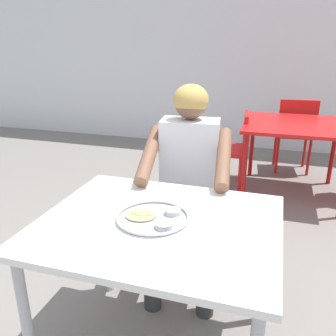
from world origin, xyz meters
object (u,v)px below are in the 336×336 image
object	(u,v)px
chair_foreground	(192,195)
chair_red_left	(232,145)
thali_tray	(154,217)
chair_red_far	(295,130)
table_foreground	(159,237)
table_background_red	(296,131)
diner_foreground	(188,173)

from	to	relation	value
chair_foreground	chair_red_left	xyz separation A→B (m)	(0.08, 1.38, -0.02)
thali_tray	chair_red_far	size ratio (longest dim) A/B	0.37
table_foreground	table_background_red	distance (m)	2.31
chair_red_left	chair_red_far	size ratio (longest dim) A/B	0.92
table_background_red	chair_red_left	size ratio (longest dim) A/B	1.20
thali_tray	table_foreground	bearing A→B (deg)	-10.62
table_foreground	diner_foreground	bearing A→B (deg)	92.89
table_background_red	thali_tray	bearing A→B (deg)	-106.29
diner_foreground	chair_foreground	bearing A→B (deg)	95.43
diner_foreground	chair_red_far	bearing A→B (deg)	73.25
table_background_red	chair_red_left	distance (m)	0.62
chair_foreground	table_background_red	xyz separation A→B (m)	(0.67, 1.38, 0.16)
chair_red_left	chair_red_far	bearing A→B (deg)	47.50
chair_red_far	table_foreground	bearing A→B (deg)	-102.71
chair_foreground	chair_red_far	bearing A→B (deg)	71.06
thali_tray	diner_foreground	size ratio (longest dim) A/B	0.26
table_foreground	chair_red_left	xyz separation A→B (m)	(0.03, 2.22, -0.19)
diner_foreground	chair_red_left	world-z (taller)	diner_foreground
chair_foreground	chair_red_left	distance (m)	1.38
chair_red_far	chair_foreground	bearing A→B (deg)	-108.94
chair_red_left	chair_foreground	bearing A→B (deg)	-93.50
thali_tray	table_background_red	size ratio (longest dim) A/B	0.33
chair_foreground	diner_foreground	xyz separation A→B (m)	(0.02, -0.22, 0.24)
chair_red_far	diner_foreground	bearing A→B (deg)	-106.75
table_background_red	chair_red_left	xyz separation A→B (m)	(-0.59, -0.00, -0.19)
chair_red_left	chair_red_far	world-z (taller)	chair_red_far
table_background_red	chair_red_far	size ratio (longest dim) A/B	1.11
thali_tray	chair_red_left	xyz separation A→B (m)	(0.06, 2.21, -0.28)
table_foreground	chair_red_far	bearing A→B (deg)	77.29
thali_tray	chair_foreground	size ratio (longest dim) A/B	0.37
chair_red_far	table_background_red	bearing A→B (deg)	-92.56
table_foreground	thali_tray	size ratio (longest dim) A/B	3.19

